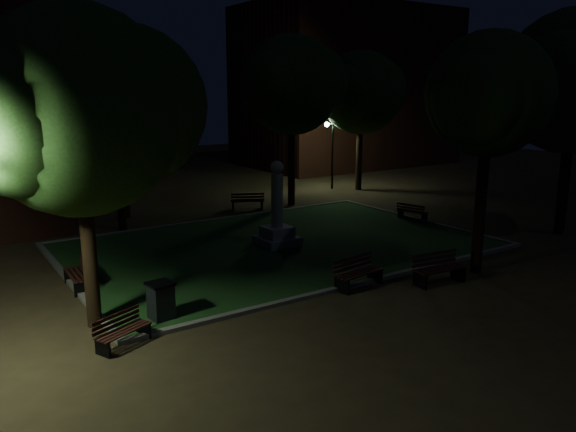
{
  "coord_description": "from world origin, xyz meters",
  "views": [
    {
      "loc": [
        -11.08,
        -15.43,
        5.85
      ],
      "look_at": [
        -0.17,
        1.0,
        1.39
      ],
      "focal_mm": 35.0,
      "sensor_mm": 36.0,
      "label": 1
    }
  ],
  "objects_px": {
    "bench_near_left": "(357,273)",
    "bench_near_right": "(438,269)",
    "bench_right_side": "(412,212)",
    "monument": "(277,222)",
    "bench_left_side": "(80,275)",
    "bench_west_near": "(122,331)",
    "trash_bin": "(161,302)",
    "bench_far_side": "(247,202)"
  },
  "relations": [
    {
      "from": "monument",
      "to": "bench_right_side",
      "type": "distance_m",
      "value": 7.53
    },
    {
      "from": "bench_near_left",
      "to": "monument",
      "type": "bearing_deg",
      "value": 78.19
    },
    {
      "from": "bench_left_side",
      "to": "bench_far_side",
      "type": "height_order",
      "value": "bench_far_side"
    },
    {
      "from": "trash_bin",
      "to": "bench_near_right",
      "type": "bearing_deg",
      "value": -13.26
    },
    {
      "from": "bench_far_side",
      "to": "bench_right_side",
      "type": "bearing_deg",
      "value": 155.09
    },
    {
      "from": "bench_near_right",
      "to": "bench_far_side",
      "type": "xyz_separation_m",
      "value": [
        0.42,
        12.64,
        -0.03
      ]
    },
    {
      "from": "bench_near_right",
      "to": "bench_right_side",
      "type": "xyz_separation_m",
      "value": [
        5.61,
        6.56,
        -0.09
      ]
    },
    {
      "from": "bench_right_side",
      "to": "bench_far_side",
      "type": "bearing_deg",
      "value": 24.69
    },
    {
      "from": "monument",
      "to": "bench_west_near",
      "type": "height_order",
      "value": "monument"
    },
    {
      "from": "bench_near_right",
      "to": "bench_left_side",
      "type": "height_order",
      "value": "bench_near_right"
    },
    {
      "from": "monument",
      "to": "bench_west_near",
      "type": "bearing_deg",
      "value": -145.67
    },
    {
      "from": "bench_near_right",
      "to": "bench_west_near",
      "type": "xyz_separation_m",
      "value": [
        -9.49,
        1.08,
        -0.09
      ]
    },
    {
      "from": "bench_right_side",
      "to": "bench_far_side",
      "type": "relative_size",
      "value": 0.86
    },
    {
      "from": "bench_near_left",
      "to": "bench_west_near",
      "type": "bearing_deg",
      "value": 173.03
    },
    {
      "from": "bench_west_near",
      "to": "trash_bin",
      "type": "distance_m",
      "value": 1.55
    },
    {
      "from": "bench_near_left",
      "to": "trash_bin",
      "type": "relative_size",
      "value": 1.67
    },
    {
      "from": "bench_right_side",
      "to": "trash_bin",
      "type": "distance_m",
      "value": 14.56
    },
    {
      "from": "monument",
      "to": "bench_left_side",
      "type": "relative_size",
      "value": 1.96
    },
    {
      "from": "bench_west_near",
      "to": "bench_far_side",
      "type": "xyz_separation_m",
      "value": [
        9.9,
        11.55,
        0.06
      ]
    },
    {
      "from": "bench_left_side",
      "to": "trash_bin",
      "type": "distance_m",
      "value": 3.87
    },
    {
      "from": "bench_west_near",
      "to": "bench_right_side",
      "type": "relative_size",
      "value": 1.0
    },
    {
      "from": "bench_right_side",
      "to": "bench_near_right",
      "type": "bearing_deg",
      "value": 123.66
    },
    {
      "from": "bench_near_right",
      "to": "bench_left_side",
      "type": "distance_m",
      "value": 10.88
    },
    {
      "from": "bench_near_left",
      "to": "bench_near_right",
      "type": "relative_size",
      "value": 0.98
    },
    {
      "from": "bench_left_side",
      "to": "bench_right_side",
      "type": "bearing_deg",
      "value": 95.07
    },
    {
      "from": "bench_near_left",
      "to": "bench_west_near",
      "type": "distance_m",
      "value": 7.19
    },
    {
      "from": "bench_near_left",
      "to": "bench_near_right",
      "type": "height_order",
      "value": "bench_near_right"
    },
    {
      "from": "bench_near_left",
      "to": "trash_bin",
      "type": "bearing_deg",
      "value": 164.91
    },
    {
      "from": "bench_west_near",
      "to": "bench_right_side",
      "type": "height_order",
      "value": "bench_right_side"
    },
    {
      "from": "monument",
      "to": "bench_far_side",
      "type": "distance_m",
      "value": 6.79
    },
    {
      "from": "bench_near_right",
      "to": "bench_far_side",
      "type": "relative_size",
      "value": 1.04
    },
    {
      "from": "bench_near_left",
      "to": "trash_bin",
      "type": "height_order",
      "value": "trash_bin"
    },
    {
      "from": "bench_right_side",
      "to": "trash_bin",
      "type": "relative_size",
      "value": 1.4
    },
    {
      "from": "bench_near_left",
      "to": "bench_left_side",
      "type": "xyz_separation_m",
      "value": [
        -7.02,
        4.51,
        -0.02
      ]
    },
    {
      "from": "monument",
      "to": "trash_bin",
      "type": "bearing_deg",
      "value": -145.47
    },
    {
      "from": "bench_right_side",
      "to": "trash_bin",
      "type": "xyz_separation_m",
      "value": [
        -13.81,
        -4.63,
        0.17
      ]
    },
    {
      "from": "monument",
      "to": "bench_west_near",
      "type": "distance_m",
      "value": 9.22
    },
    {
      "from": "bench_far_side",
      "to": "bench_near_right",
      "type": "bearing_deg",
      "value": 112.7
    },
    {
      "from": "monument",
      "to": "bench_far_side",
      "type": "height_order",
      "value": "monument"
    },
    {
      "from": "bench_right_side",
      "to": "monument",
      "type": "bearing_deg",
      "value": 76.39
    },
    {
      "from": "bench_near_right",
      "to": "bench_far_side",
      "type": "bearing_deg",
      "value": 94.77
    },
    {
      "from": "bench_near_right",
      "to": "trash_bin",
      "type": "relative_size",
      "value": 1.7
    }
  ]
}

